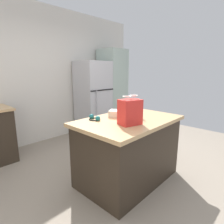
% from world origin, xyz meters
% --- Properties ---
extents(ground, '(6.51, 6.51, 0.00)m').
position_xyz_m(ground, '(0.00, 0.00, 0.00)').
color(ground, gray).
extents(back_wall, '(5.43, 0.13, 2.78)m').
position_xyz_m(back_wall, '(-0.02, 2.23, 1.39)').
color(back_wall, silver).
rests_on(back_wall, ground).
extents(kitchen_island, '(1.39, 0.91, 0.87)m').
position_xyz_m(kitchen_island, '(0.13, -0.08, 0.44)').
color(kitchen_island, '#33281E').
rests_on(kitchen_island, ground).
extents(refrigerator, '(0.72, 0.67, 1.70)m').
position_xyz_m(refrigerator, '(1.20, 1.84, 0.85)').
color(refrigerator, '#B7B7BC').
rests_on(refrigerator, ground).
extents(tall_cabinet, '(0.59, 0.60, 2.01)m').
position_xyz_m(tall_cabinet, '(1.88, 1.84, 1.01)').
color(tall_cabinet, '#9EB2A8').
rests_on(tall_cabinet, ground).
extents(shopping_bag, '(0.29, 0.24, 0.34)m').
position_xyz_m(shopping_bag, '(-0.05, -0.24, 1.02)').
color(shopping_bag, red).
rests_on(shopping_bag, kitchen_island).
extents(small_box, '(0.22, 0.20, 0.09)m').
position_xyz_m(small_box, '(0.10, 0.15, 0.91)').
color(small_box, beige).
rests_on(small_box, kitchen_island).
extents(bottle, '(0.05, 0.05, 0.23)m').
position_xyz_m(bottle, '(0.31, -0.12, 0.97)').
color(bottle, '#C66633').
rests_on(bottle, kitchen_island).
extents(ear_defenders, '(0.16, 0.20, 0.06)m').
position_xyz_m(ear_defenders, '(-0.19, 0.22, 0.89)').
color(ear_defenders, black).
rests_on(ear_defenders, kitchen_island).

